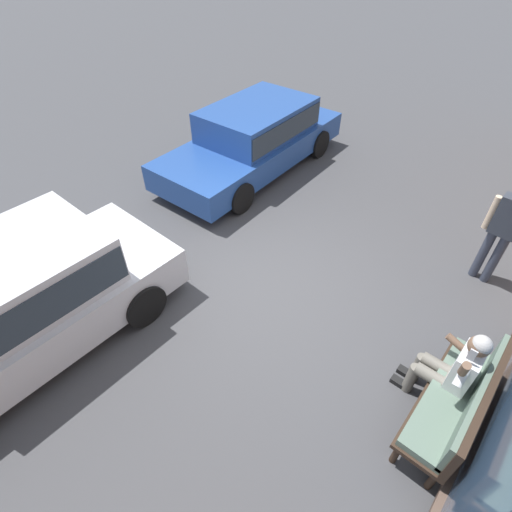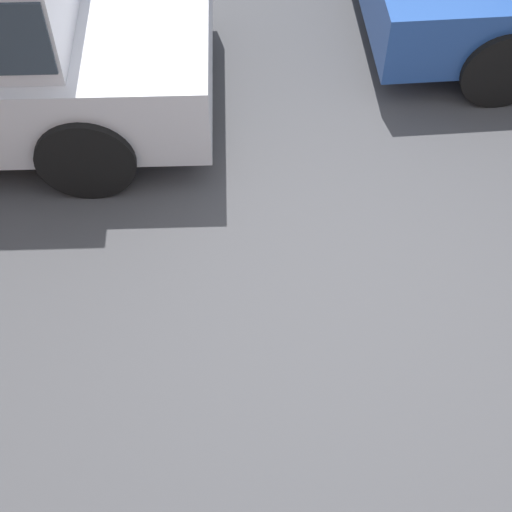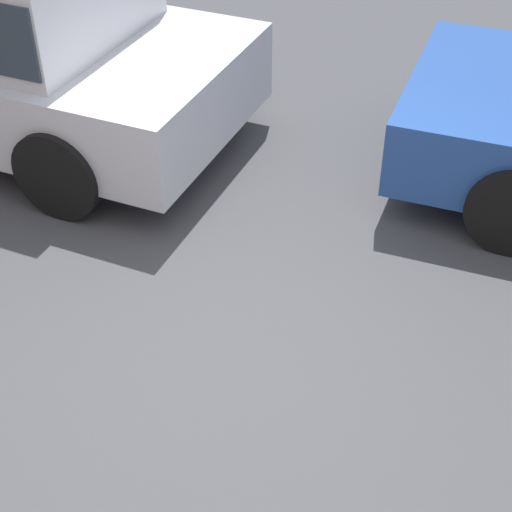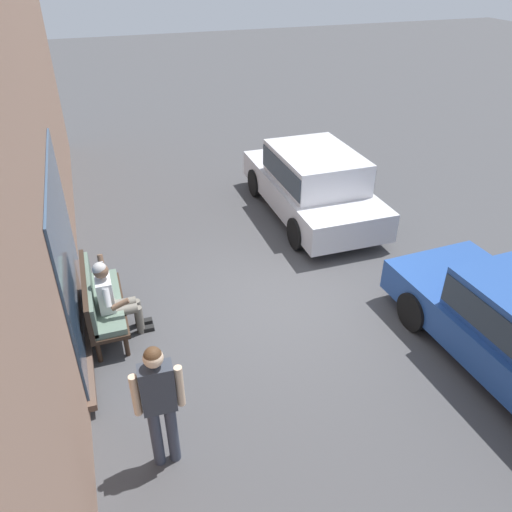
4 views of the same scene
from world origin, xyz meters
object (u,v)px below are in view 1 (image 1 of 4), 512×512
object	(u,v)px
bench	(462,401)
parked_car_near	(255,136)
parked_car_mid	(14,301)
pedestrian_standing	(505,226)
person_on_phone	(453,368)

from	to	relation	value
bench	parked_car_near	distance (m)	6.22
bench	parked_car_mid	size ratio (longest dim) A/B	0.40
bench	parked_car_mid	world-z (taller)	parked_car_mid
parked_car_mid	pedestrian_standing	world-z (taller)	pedestrian_standing
bench	person_on_phone	world-z (taller)	person_on_phone
bench	parked_car_mid	bearing A→B (deg)	-62.22
bench	parked_car_mid	distance (m)	5.28
parked_car_near	parked_car_mid	world-z (taller)	parked_car_mid
bench	pedestrian_standing	xyz separation A→B (m)	(-2.69, -0.52, 0.48)
person_on_phone	parked_car_mid	distance (m)	5.19
bench	parked_car_near	size ratio (longest dim) A/B	0.37
bench	person_on_phone	size ratio (longest dim) A/B	1.29
parked_car_mid	pedestrian_standing	distance (m)	6.61
parked_car_near	parked_car_mid	distance (m)	5.50
person_on_phone	parked_car_mid	world-z (taller)	parked_car_mid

